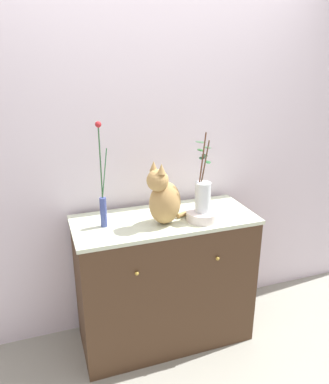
% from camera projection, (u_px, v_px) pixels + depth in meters
% --- Properties ---
extents(ground_plane, '(6.00, 6.00, 0.00)m').
position_uv_depth(ground_plane, '(164.00, 335.00, 2.77)').
color(ground_plane, gray).
extents(wall_back, '(4.40, 0.08, 2.60)m').
position_uv_depth(wall_back, '(149.00, 152.00, 2.62)').
color(wall_back, silver).
rests_on(wall_back, ground_plane).
extents(sideboard, '(1.19, 0.53, 0.94)m').
position_uv_depth(sideboard, '(165.00, 280.00, 2.61)').
color(sideboard, '#46301E').
rests_on(sideboard, ground_plane).
extents(cat_sitting, '(0.44, 0.25, 0.40)m').
position_uv_depth(cat_sitting, '(164.00, 198.00, 2.32)').
color(cat_sitting, '#AB854E').
rests_on(cat_sitting, sideboard).
extents(vase_slim_green, '(0.06, 0.04, 0.65)m').
position_uv_depth(vase_slim_green, '(103.00, 198.00, 2.27)').
color(vase_slim_green, '#384589').
rests_on(vase_slim_green, sideboard).
extents(bowl_porcelain, '(0.21, 0.21, 0.06)m').
position_uv_depth(bowl_porcelain, '(202.00, 215.00, 2.41)').
color(bowl_porcelain, silver).
rests_on(bowl_porcelain, sideboard).
extents(vase_glass_clear, '(0.12, 0.15, 0.50)m').
position_uv_depth(vase_glass_clear, '(203.00, 194.00, 2.37)').
color(vase_glass_clear, silver).
rests_on(vase_glass_clear, bowl_porcelain).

